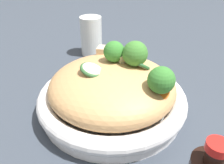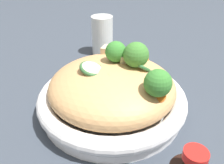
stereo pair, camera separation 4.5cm
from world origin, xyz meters
The scene contains 8 objects.
ground_plane centered at (0.00, 0.00, 0.00)m, with size 3.00×3.00×0.00m, color #353D47.
serving_bowl centered at (0.00, 0.00, 0.02)m, with size 0.30×0.30×0.05m.
noodle_heap centered at (0.00, 0.00, 0.06)m, with size 0.25×0.25×0.09m.
broccoli_florets centered at (0.03, 0.04, 0.11)m, with size 0.17×0.08×0.07m.
carrot_coins centered at (0.01, 0.06, 0.09)m, with size 0.18×0.07×0.03m.
zucchini_slices centered at (-0.01, 0.03, 0.10)m, with size 0.12×0.18×0.04m.
chicken_chunks centered at (-0.04, 0.03, 0.10)m, with size 0.11×0.05×0.04m.
drinking_glass centered at (-0.28, 0.09, 0.06)m, with size 0.07×0.07×0.12m.
Camera 2 is at (0.35, -0.16, 0.30)m, focal length 36.61 mm.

